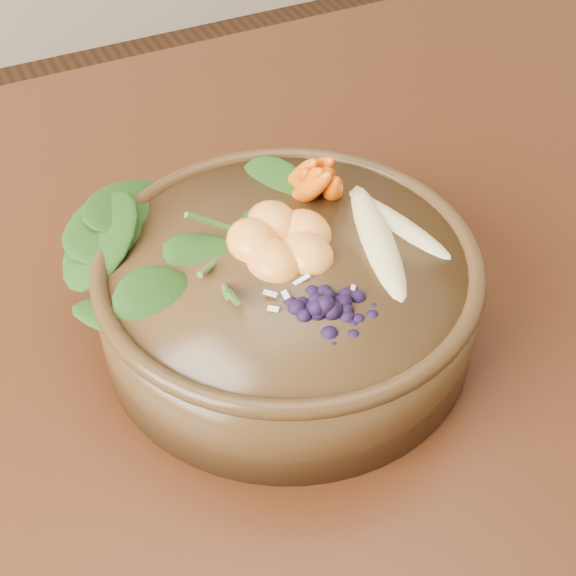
{
  "coord_description": "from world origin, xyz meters",
  "views": [
    {
      "loc": [
        -0.29,
        -0.49,
        1.24
      ],
      "look_at": [
        -0.08,
        -0.08,
        0.8
      ],
      "focal_mm": 50.0,
      "sensor_mm": 36.0,
      "label": 1
    }
  ],
  "objects_px": {
    "dining_table": "(328,320)",
    "mandarin_cluster": "(282,228)",
    "blueberry_pile": "(323,291)",
    "banana_halves": "(389,217)",
    "carrot_cluster": "(316,145)",
    "kale_heap": "(205,202)",
    "stoneware_bowl": "(288,297)"
  },
  "relations": [
    {
      "from": "dining_table",
      "to": "mandarin_cluster",
      "type": "bearing_deg",
      "value": -144.32
    },
    {
      "from": "blueberry_pile",
      "to": "mandarin_cluster",
      "type": "bearing_deg",
      "value": 84.43
    },
    {
      "from": "mandarin_cluster",
      "to": "blueberry_pile",
      "type": "distance_m",
      "value": 0.08
    },
    {
      "from": "dining_table",
      "to": "banana_halves",
      "type": "bearing_deg",
      "value": -87.55
    },
    {
      "from": "carrot_cluster",
      "to": "blueberry_pile",
      "type": "height_order",
      "value": "carrot_cluster"
    },
    {
      "from": "kale_heap",
      "to": "carrot_cluster",
      "type": "xyz_separation_m",
      "value": [
        0.1,
        0.01,
        0.02
      ]
    },
    {
      "from": "dining_table",
      "to": "stoneware_bowl",
      "type": "height_order",
      "value": "stoneware_bowl"
    },
    {
      "from": "dining_table",
      "to": "mandarin_cluster",
      "type": "xyz_separation_m",
      "value": [
        -0.08,
        -0.06,
        0.19
      ]
    },
    {
      "from": "carrot_cluster",
      "to": "banana_halves",
      "type": "distance_m",
      "value": 0.09
    },
    {
      "from": "kale_heap",
      "to": "carrot_cluster",
      "type": "distance_m",
      "value": 0.1
    },
    {
      "from": "kale_heap",
      "to": "banana_halves",
      "type": "xyz_separation_m",
      "value": [
        0.13,
        -0.07,
        -0.01
      ]
    },
    {
      "from": "mandarin_cluster",
      "to": "blueberry_pile",
      "type": "height_order",
      "value": "blueberry_pile"
    },
    {
      "from": "banana_halves",
      "to": "blueberry_pile",
      "type": "xyz_separation_m",
      "value": [
        -0.09,
        -0.06,
        0.01
      ]
    },
    {
      "from": "stoneware_bowl",
      "to": "banana_halves",
      "type": "bearing_deg",
      "value": -3.56
    },
    {
      "from": "dining_table",
      "to": "banana_halves",
      "type": "relative_size",
      "value": 9.5
    },
    {
      "from": "stoneware_bowl",
      "to": "banana_halves",
      "type": "height_order",
      "value": "banana_halves"
    },
    {
      "from": "mandarin_cluster",
      "to": "kale_heap",
      "type": "bearing_deg",
      "value": 131.91
    },
    {
      "from": "kale_heap",
      "to": "mandarin_cluster",
      "type": "bearing_deg",
      "value": -48.09
    },
    {
      "from": "mandarin_cluster",
      "to": "stoneware_bowl",
      "type": "bearing_deg",
      "value": -102.64
    },
    {
      "from": "carrot_cluster",
      "to": "stoneware_bowl",
      "type": "bearing_deg",
      "value": -123.69
    },
    {
      "from": "kale_heap",
      "to": "banana_halves",
      "type": "distance_m",
      "value": 0.15
    },
    {
      "from": "blueberry_pile",
      "to": "banana_halves",
      "type": "bearing_deg",
      "value": 32.18
    },
    {
      "from": "stoneware_bowl",
      "to": "kale_heap",
      "type": "height_order",
      "value": "kale_heap"
    },
    {
      "from": "dining_table",
      "to": "carrot_cluster",
      "type": "bearing_deg",
      "value": -178.45
    },
    {
      "from": "dining_table",
      "to": "kale_heap",
      "type": "height_order",
      "value": "kale_heap"
    },
    {
      "from": "dining_table",
      "to": "banana_halves",
      "type": "distance_m",
      "value": 0.21
    },
    {
      "from": "stoneware_bowl",
      "to": "mandarin_cluster",
      "type": "distance_m",
      "value": 0.06
    },
    {
      "from": "stoneware_bowl",
      "to": "blueberry_pile",
      "type": "height_order",
      "value": "blueberry_pile"
    },
    {
      "from": "blueberry_pile",
      "to": "carrot_cluster",
      "type": "bearing_deg",
      "value": 64.15
    },
    {
      "from": "carrot_cluster",
      "to": "mandarin_cluster",
      "type": "height_order",
      "value": "carrot_cluster"
    },
    {
      "from": "stoneware_bowl",
      "to": "kale_heap",
      "type": "bearing_deg",
      "value": 120.57
    },
    {
      "from": "stoneware_bowl",
      "to": "mandarin_cluster",
      "type": "relative_size",
      "value": 3.15
    }
  ]
}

